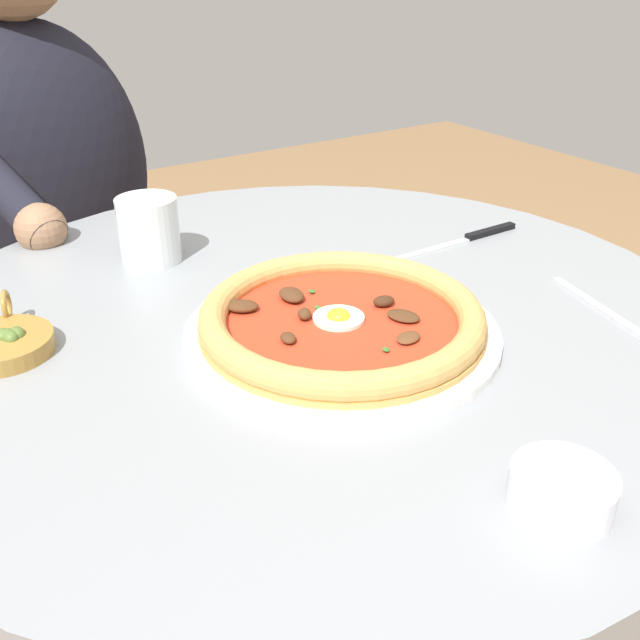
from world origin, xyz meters
name	(u,v)px	position (x,y,z in m)	size (l,w,h in m)	color
dining_table	(313,412)	(0.00, 0.00, 0.57)	(0.91, 0.91, 0.71)	gray
pizza_on_plate	(342,321)	(0.07, -0.01, 0.73)	(0.33, 0.33, 0.04)	white
water_glass	(149,233)	(-0.23, -0.10, 0.75)	(0.08, 0.08, 0.08)	silver
steak_knife	(472,237)	(-0.06, 0.30, 0.72)	(0.01, 0.23, 0.01)	silver
ramekin_capers	(562,489)	(0.36, -0.02, 0.73)	(0.08, 0.08, 0.03)	white
olive_pan	(4,343)	(-0.09, -0.31, 0.72)	(0.12, 0.10, 0.04)	olive
fork_utensil	(607,312)	(0.19, 0.27, 0.71)	(0.18, 0.05, 0.00)	#BCBCC1
diner_person	(63,274)	(-0.70, -0.12, 0.52)	(0.53, 0.42, 1.15)	#282833
cafe_chair_diner	(32,249)	(-0.83, -0.14, 0.53)	(0.46, 0.46, 0.87)	#957050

